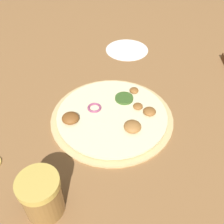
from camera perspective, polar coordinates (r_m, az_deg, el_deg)
name	(u,v)px	position (r m, az deg, el deg)	size (l,w,h in m)	color
ground_plane	(112,118)	(0.58, 0.00, -1.23)	(3.00, 3.00, 0.00)	olive
pizza	(112,116)	(0.57, 0.05, -0.81)	(0.27, 0.27, 0.03)	#D6B77A
spice_jar	(42,196)	(0.43, -15.05, -17.17)	(0.06, 0.06, 0.08)	olive
flour_patch	(127,50)	(0.81, 3.28, 13.40)	(0.13, 0.13, 0.00)	white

